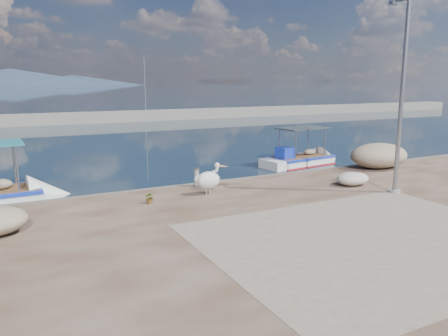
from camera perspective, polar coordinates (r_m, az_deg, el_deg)
ground at (r=14.07m, az=7.14°, el=-7.89°), size 1400.00×1400.00×0.00m
quay_patch at (r=12.37m, az=19.05°, el=-8.69°), size 9.00×7.00×0.01m
breakwater at (r=51.66m, az=-18.75°, el=6.20°), size 120.00×2.20×7.50m
mountains at (r=661.08m, az=-26.56°, el=10.47°), size 370.00×280.00×22.00m
boat_right at (r=24.82m, az=10.01°, el=0.84°), size 5.29×2.37×2.46m
pelican at (r=16.01m, az=-2.01°, el=-1.51°), size 1.23×0.88×1.19m
lamp_post at (r=17.17m, az=22.08°, el=7.78°), size 0.44×0.96×7.00m
bollard_near at (r=17.31m, az=-3.59°, el=-1.09°), size 0.24×0.24×0.74m
potted_plant at (r=15.12m, az=-9.62°, el=-3.81°), size 0.47×0.44×0.41m
net_pile_c at (r=22.27m, az=19.57°, el=1.54°), size 3.03×2.16×1.19m
net_pile_d at (r=18.24m, az=16.44°, el=-1.36°), size 1.39×1.04×0.52m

